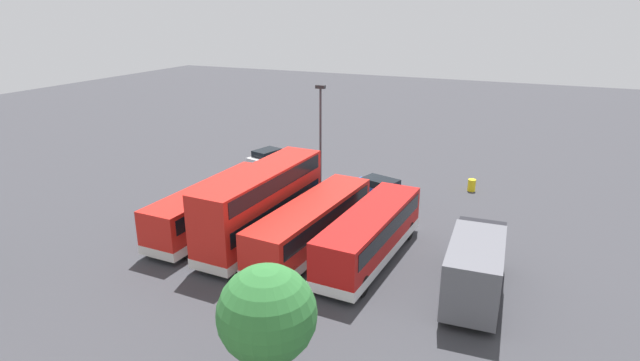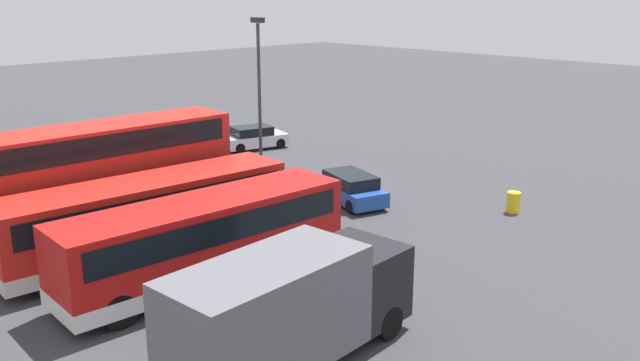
# 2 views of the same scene
# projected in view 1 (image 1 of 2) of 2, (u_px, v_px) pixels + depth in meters

# --- Properties ---
(ground_plane) EXTENTS (140.00, 140.00, 0.00)m
(ground_plane) POSITION_uv_depth(u_px,v_px,m) (349.00, 191.00, 40.45)
(ground_plane) COLOR #38383D
(bus_single_deck_near_end) EXTENTS (3.13, 10.51, 2.95)m
(bus_single_deck_near_end) POSITION_uv_depth(u_px,v_px,m) (370.00, 234.00, 28.92)
(bus_single_deck_near_end) COLOR #B71411
(bus_single_deck_near_end) RESTS_ON ground
(bus_single_deck_second) EXTENTS (3.39, 11.36, 2.95)m
(bus_single_deck_second) POSITION_uv_depth(u_px,v_px,m) (312.00, 224.00, 30.21)
(bus_single_deck_second) COLOR red
(bus_single_deck_second) RESTS_ON ground
(bus_double_decker_third) EXTENTS (3.01, 11.11, 4.55)m
(bus_double_decker_third) POSITION_uv_depth(u_px,v_px,m) (262.00, 203.00, 31.20)
(bus_double_decker_third) COLOR red
(bus_double_decker_third) RESTS_ON ground
(bus_single_deck_fourth) EXTENTS (2.90, 11.04, 2.95)m
(bus_single_deck_fourth) POSITION_uv_depth(u_px,v_px,m) (214.00, 205.00, 33.05)
(bus_single_deck_fourth) COLOR red
(bus_single_deck_fourth) RESTS_ON ground
(box_truck_blue) EXTENTS (2.93, 7.63, 3.20)m
(box_truck_blue) POSITION_uv_depth(u_px,v_px,m) (476.00, 265.00, 25.25)
(box_truck_blue) COLOR #595960
(box_truck_blue) RESTS_ON ground
(car_hatchback_silver) EXTENTS (2.76, 4.30, 1.43)m
(car_hatchback_silver) POSITION_uv_depth(u_px,v_px,m) (268.00, 157.00, 47.02)
(car_hatchback_silver) COLOR silver
(car_hatchback_silver) RESTS_ON ground
(car_small_green) EXTENTS (4.76, 2.99, 1.43)m
(car_small_green) POSITION_uv_depth(u_px,v_px,m) (379.00, 188.00, 39.06)
(car_small_green) COLOR #1E479E
(car_small_green) RESTS_ON ground
(lamp_post_tall) EXTENTS (0.70, 0.30, 8.51)m
(lamp_post_tall) POSITION_uv_depth(u_px,v_px,m) (320.00, 134.00, 37.38)
(lamp_post_tall) COLOR #38383D
(lamp_post_tall) RESTS_ON ground
(waste_bin_yellow) EXTENTS (0.60, 0.60, 0.95)m
(waste_bin_yellow) POSITION_uv_depth(u_px,v_px,m) (472.00, 185.00, 40.27)
(waste_bin_yellow) COLOR yellow
(waste_bin_yellow) RESTS_ON ground
(tree_midright) EXTENTS (3.50, 3.50, 5.52)m
(tree_midright) POSITION_uv_depth(u_px,v_px,m) (267.00, 315.00, 17.57)
(tree_midright) COLOR #4C3823
(tree_midright) RESTS_ON ground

